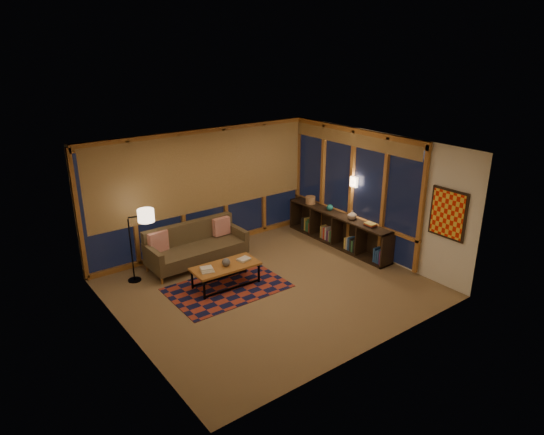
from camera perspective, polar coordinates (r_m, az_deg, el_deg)
floor at (r=9.37m, az=-0.24°, el=-8.25°), size 5.50×5.00×0.01m
ceiling at (r=8.43m, az=-0.27°, el=8.11°), size 5.50×5.00×0.01m
walls at (r=8.81m, az=-0.25°, el=-0.51°), size 5.51×5.01×2.70m
window_wall_back at (r=10.75m, az=-8.01°, el=3.17°), size 5.30×0.16×2.60m
window_wall_right at (r=10.93m, az=9.21°, el=3.38°), size 0.16×3.70×2.60m
wall_art at (r=9.48m, az=19.98°, el=0.40°), size 0.06×0.74×0.94m
wall_sconce at (r=10.73m, az=9.62°, el=4.16°), size 0.12×0.18×0.22m
sofa at (r=10.23m, az=-8.82°, el=-3.33°), size 2.07×0.86×0.85m
pillow_left at (r=10.03m, az=-13.27°, el=-2.80°), size 0.45×0.22×0.43m
pillow_right at (r=10.62m, az=-5.97°, el=-1.16°), size 0.39×0.13×0.39m
area_rug at (r=9.40m, az=-5.29°, el=-8.21°), size 2.19×1.46×0.01m
coffee_table at (r=9.39m, az=-5.44°, el=-6.81°), size 1.31×0.64×0.43m
book_stack_a at (r=9.09m, az=-7.66°, el=-6.09°), size 0.29×0.25×0.07m
book_stack_b at (r=9.45m, az=-3.30°, el=-4.95°), size 0.25×0.21×0.04m
ceramic_pot at (r=9.24m, az=-5.43°, el=-5.24°), size 0.19×0.19×0.16m
floor_lamp at (r=9.71m, az=-16.26°, el=-3.32°), size 0.55×0.43×1.45m
bookshelf at (r=11.21m, az=7.72°, el=-1.38°), size 0.40×2.99×0.75m
basket at (r=11.69m, az=4.55°, el=2.06°), size 0.28×0.28×0.18m
teal_bowl at (r=11.25m, az=6.81°, el=1.17°), size 0.18×0.18×0.15m
vase at (r=10.77m, az=9.42°, el=0.33°), size 0.24×0.24×0.21m
shelf_book_stack at (r=10.46m, az=11.49°, el=-0.86°), size 0.16×0.22×0.06m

